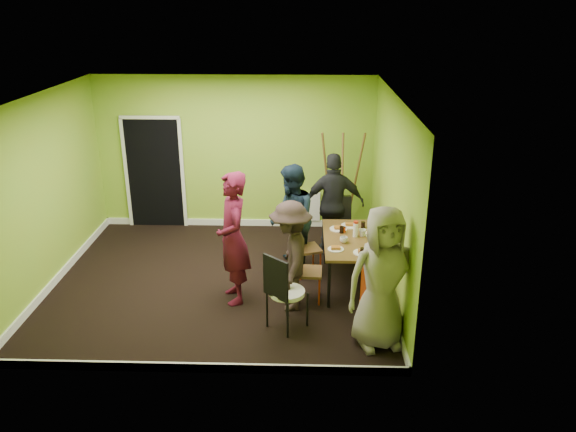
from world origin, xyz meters
The scene contains 28 objects.
ground centered at (0.00, 0.00, 0.00)m, with size 5.00×5.00×0.00m, color black.
room_walls centered at (-0.02, 0.04, 0.99)m, with size 5.04×4.54×2.82m.
dining_table centered at (2.00, -0.04, 0.70)m, with size 0.90×1.50×0.75m.
chair_left_far centered at (1.24, 0.25, 0.52)m, with size 0.49×0.49×0.93m.
chair_left_near centered at (1.24, -0.51, 0.53)m, with size 0.41×0.40×0.94m.
chair_back_end centered at (1.82, 1.00, 0.72)m, with size 0.45×0.52×1.01m.
chair_front_end centered at (2.18, -1.31, 0.54)m, with size 0.48×0.48×0.97m.
chair_bentwood centered at (1.00, -1.29, 0.59)m, with size 0.58×0.58×1.06m.
easel centered at (1.91, 1.87, 0.95)m, with size 0.77×0.72×1.92m.
plate_near_left centered at (1.78, 0.30, 0.76)m, with size 0.27×0.27×0.01m, color white.
plate_near_right centered at (1.70, -0.44, 0.76)m, with size 0.23×0.23×0.01m, color white.
plate_far_back centered at (1.96, 0.44, 0.76)m, with size 0.27×0.27×0.01m, color white.
plate_far_front centered at (2.07, -0.54, 0.76)m, with size 0.26×0.26×0.01m, color white.
plate_wall_back centered at (2.26, 0.11, 0.76)m, with size 0.23×0.23×0.01m, color white.
plate_wall_front centered at (2.29, -0.22, 0.76)m, with size 0.24×0.24×0.01m, color white.
thermos centered at (2.02, 0.03, 0.86)m, with size 0.07×0.07×0.21m, color white.
blue_bottle centered at (2.26, -0.36, 0.86)m, with size 0.08×0.08×0.21m, color #193DC1.
orange_bottle centered at (1.86, 0.17, 0.79)m, with size 0.04×0.04×0.08m, color red.
glass_mid centered at (1.82, 0.16, 0.80)m, with size 0.06×0.06×0.10m, color black.
glass_back centered at (2.16, 0.38, 0.80)m, with size 0.06×0.06×0.10m, color black.
glass_front centered at (2.06, -0.60, 0.80)m, with size 0.07×0.07×0.10m, color black.
cup_a centered at (1.83, -0.19, 0.79)m, with size 0.11×0.11×0.09m, color white.
cup_b centered at (2.12, 0.06, 0.80)m, with size 0.11×0.11×0.10m, color white.
person_standing centered at (0.28, -0.54, 0.95)m, with size 0.69×0.45×1.89m, color #4F0D23.
person_left_far centered at (1.07, 0.43, 0.85)m, with size 0.83×0.65×1.71m, color black.
person_left_near centered at (1.08, -0.73, 0.78)m, with size 1.00×0.58×1.55m, color #2E221F.
person_back_end centered at (1.74, 1.09, 0.86)m, with size 1.01×0.42×1.73m, color black.
person_front_end centered at (2.20, -1.59, 0.91)m, with size 0.89×0.58×1.82m, color gray.
Camera 1 is at (1.26, -7.59, 4.05)m, focal length 35.00 mm.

